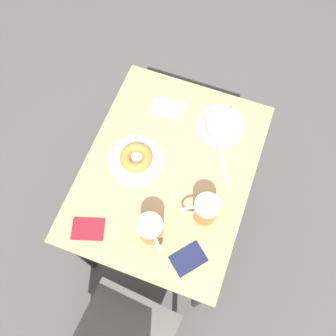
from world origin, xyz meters
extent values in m
plane|color=#474442|center=(0.00, 0.00, 0.00)|extent=(8.00, 8.00, 0.00)
cube|color=tan|center=(0.00, 0.00, 0.75)|extent=(0.69, 0.89, 0.03)
cylinder|color=black|center=(-0.30, -0.41, 0.37)|extent=(0.04, 0.04, 0.73)
cylinder|color=black|center=(0.30, -0.41, 0.37)|extent=(0.04, 0.04, 0.73)
cylinder|color=black|center=(-0.30, 0.41, 0.37)|extent=(0.04, 0.04, 0.73)
cylinder|color=black|center=(0.30, 0.41, 0.37)|extent=(0.04, 0.04, 0.73)
cylinder|color=#514C47|center=(-0.23, 0.52, 0.21)|extent=(0.03, 0.03, 0.43)
cylinder|color=#514C47|center=(0.12, 0.50, 0.21)|extent=(0.03, 0.03, 0.43)
cylinder|color=white|center=(-0.14, -0.27, 0.77)|extent=(0.21, 0.21, 0.01)
cube|color=#D1B27F|center=(-0.14, -0.27, 0.79)|extent=(0.17, 0.16, 0.04)
cylinder|color=white|center=(0.14, 0.01, 0.77)|extent=(0.23, 0.23, 0.01)
torus|color=#B2702D|center=(0.14, 0.01, 0.79)|extent=(0.14, 0.14, 0.04)
cylinder|color=#8C5619|center=(-0.20, 0.13, 0.82)|extent=(0.09, 0.09, 0.11)
cylinder|color=white|center=(-0.20, 0.13, 0.88)|extent=(0.10, 0.10, 0.02)
torus|color=silver|center=(-0.15, 0.15, 0.83)|extent=(0.08, 0.04, 0.08)
cylinder|color=#8C5619|center=(-0.03, 0.27, 0.82)|extent=(0.09, 0.09, 0.11)
cylinder|color=white|center=(-0.03, 0.27, 0.88)|extent=(0.10, 0.10, 0.02)
torus|color=silver|center=(-0.07, 0.31, 0.83)|extent=(0.07, 0.07, 0.08)
cube|color=white|center=(0.10, -0.28, 0.76)|extent=(0.15, 0.11, 0.00)
cube|color=silver|center=(-0.22, -0.09, 0.76)|extent=(0.09, 0.15, 0.00)
cube|color=maroon|center=(0.21, 0.34, 0.77)|extent=(0.15, 0.12, 0.01)
cube|color=#141938|center=(-0.20, 0.32, 0.77)|extent=(0.15, 0.15, 0.01)
camera|label=1|loc=(-0.21, 0.56, 2.20)|focal=40.00mm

